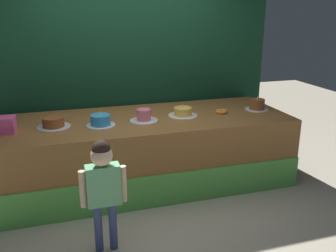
{
  "coord_description": "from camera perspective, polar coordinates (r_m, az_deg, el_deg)",
  "views": [
    {
      "loc": [
        -0.9,
        -3.41,
        2.05
      ],
      "look_at": [
        0.25,
        0.38,
        0.78
      ],
      "focal_mm": 39.15,
      "sensor_mm": 36.0,
      "label": 1
    }
  ],
  "objects": [
    {
      "name": "pink_box",
      "position": [
        4.13,
        -24.32,
        0.14
      ],
      "size": [
        0.26,
        0.2,
        0.17
      ],
      "primitive_type": "cube",
      "rotation": [
        0.0,
        0.0,
        -0.09
      ],
      "color": "#F658A2",
      "rests_on": "stage_platform"
    },
    {
      "name": "cake_left",
      "position": [
        4.07,
        -10.46,
        0.82
      ],
      "size": [
        0.32,
        0.32,
        0.18
      ],
      "color": "white",
      "rests_on": "stage_platform"
    },
    {
      "name": "curtain_backdrop",
      "position": [
        4.89,
        -6.27,
        10.78
      ],
      "size": [
        3.93,
        0.08,
        2.93
      ],
      "primitive_type": "cube",
      "color": "#113823",
      "rests_on": "ground_plane"
    },
    {
      "name": "cake_right",
      "position": [
        4.39,
        2.32,
        2.16
      ],
      "size": [
        0.35,
        0.35,
        0.16
      ],
      "color": "white",
      "rests_on": "stage_platform"
    },
    {
      "name": "cake_far_left",
      "position": [
        4.14,
        -17.42,
        0.49
      ],
      "size": [
        0.36,
        0.36,
        0.11
      ],
      "color": "silver",
      "rests_on": "stage_platform"
    },
    {
      "name": "child_figure",
      "position": [
        3.16,
        -10.08,
        -8.5
      ],
      "size": [
        0.4,
        0.18,
        1.03
      ],
      "color": "#3F4C8C",
      "rests_on": "ground_plane"
    },
    {
      "name": "ground_plane",
      "position": [
        4.08,
        -1.84,
        -12.44
      ],
      "size": [
        12.0,
        12.0,
        0.0
      ],
      "primitive_type": "plane",
      "color": "#ADA38E"
    },
    {
      "name": "cake_far_right",
      "position": [
        4.78,
        13.67,
        3.2
      ],
      "size": [
        0.29,
        0.29,
        0.18
      ],
      "color": "white",
      "rests_on": "stage_platform"
    },
    {
      "name": "cake_center",
      "position": [
        4.19,
        -3.79,
        1.56
      ],
      "size": [
        0.32,
        0.32,
        0.14
      ],
      "color": "white",
      "rests_on": "stage_platform"
    },
    {
      "name": "stage_platform",
      "position": [
        4.45,
        -4.01,
        -3.91
      ],
      "size": [
        3.5,
        1.28,
        0.83
      ],
      "color": "brown",
      "rests_on": "ground_plane"
    },
    {
      "name": "donut",
      "position": [
        4.55,
        8.32,
        2.25
      ],
      "size": [
        0.15,
        0.15,
        0.04
      ],
      "primitive_type": "torus",
      "color": "orange",
      "rests_on": "stage_platform"
    }
  ]
}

